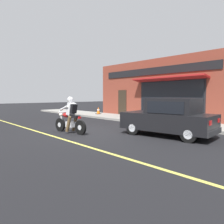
# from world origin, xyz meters

# --- Properties ---
(ground_plane) EXTENTS (80.00, 80.00, 0.00)m
(ground_plane) POSITION_xyz_m (0.00, 0.00, 0.00)
(ground_plane) COLOR black
(sidewalk_curb) EXTENTS (2.60, 22.00, 0.14)m
(sidewalk_curb) POSITION_xyz_m (5.11, 3.00, 0.07)
(sidewalk_curb) COLOR gray
(sidewalk_curb) RESTS_ON ground
(lane_stripe) EXTENTS (0.12, 19.80, 0.01)m
(lane_stripe) POSITION_xyz_m (-1.80, 3.00, 0.00)
(lane_stripe) COLOR #D1C64C
(lane_stripe) RESTS_ON ground
(storefront_building) EXTENTS (1.25, 10.98, 4.20)m
(storefront_building) POSITION_xyz_m (6.64, 1.21, 2.11)
(storefront_building) COLOR brown
(storefront_building) RESTS_ON ground
(motorcycle_with_rider) EXTENTS (0.66, 2.01, 1.62)m
(motorcycle_with_rider) POSITION_xyz_m (-0.85, 0.20, 0.68)
(motorcycle_with_rider) COLOR black
(motorcycle_with_rider) RESTS_ON ground
(car_hatchback) EXTENTS (2.12, 3.96, 1.57)m
(car_hatchback) POSITION_xyz_m (1.80, -3.14, 0.77)
(car_hatchback) COLOR black
(car_hatchback) RESTS_ON ground
(traffic_cone) EXTENTS (0.36, 0.36, 0.60)m
(traffic_cone) POSITION_xyz_m (5.24, 5.93, 0.43)
(traffic_cone) COLOR black
(traffic_cone) RESTS_ON sidewalk_curb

